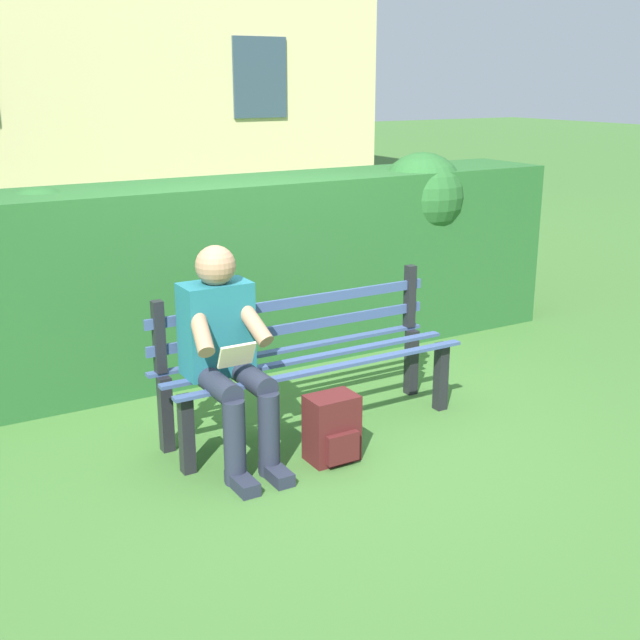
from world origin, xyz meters
The scene contains 5 objects.
ground centered at (0.00, 0.00, 0.00)m, with size 60.00×60.00×0.00m, color #3D6B2D.
park_bench centered at (0.00, -0.06, 0.44)m, with size 1.89×0.47×0.88m.
person_seated centered at (0.59, 0.10, 0.64)m, with size 0.44×0.73×1.19m.
hedge_backdrop centered at (-0.19, -1.37, 0.71)m, with size 5.32×0.84×1.49m.
backpack centered at (0.11, 0.42, 0.19)m, with size 0.28×0.27×0.38m.
Camera 1 is at (2.28, 3.95, 2.05)m, focal length 45.69 mm.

